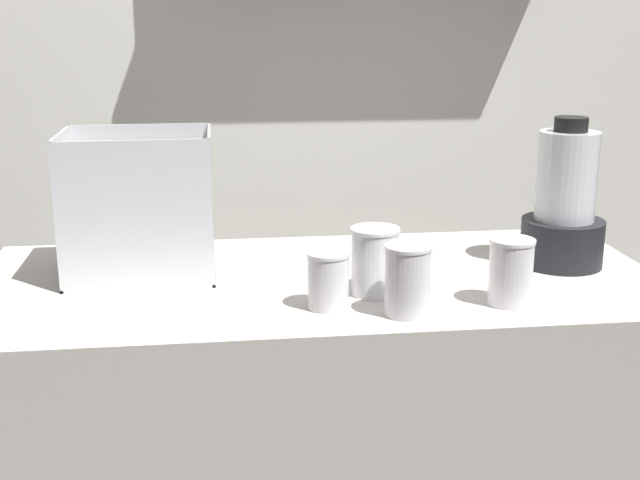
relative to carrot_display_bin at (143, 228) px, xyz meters
name	(u,v)px	position (x,y,z in m)	size (l,w,h in m)	color
counter	(320,472)	(0.36, -0.08, -0.55)	(1.40, 0.64, 0.90)	beige
back_wall_unit	(288,71)	(0.36, 0.69, 0.27)	(2.60, 0.24, 2.50)	silver
carrot_display_bin	(143,228)	(0.00, 0.00, 0.00)	(0.30, 0.23, 0.30)	white
blender_pitcher	(564,208)	(0.89, -0.05, 0.03)	(0.17, 0.17, 0.32)	black
juice_cup_mango_far_left	(328,284)	(0.35, -0.26, -0.05)	(0.08, 0.08, 0.11)	white
juice_cup_mango_left	(375,263)	(0.45, -0.19, -0.04)	(0.09, 0.09, 0.13)	white
juice_cup_mango_middle	(407,285)	(0.49, -0.31, -0.04)	(0.09, 0.09, 0.13)	white
juice_cup_orange_right	(510,276)	(0.69, -0.28, -0.04)	(0.08, 0.08, 0.13)	white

